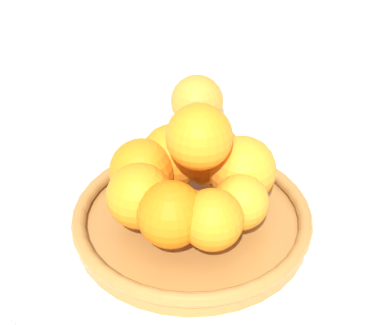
% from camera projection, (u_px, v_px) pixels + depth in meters
% --- Properties ---
extents(ground_plane, '(4.00, 4.00, 0.00)m').
position_uv_depth(ground_plane, '(192.00, 229.00, 0.79)').
color(ground_plane, white).
extents(fruit_bowl, '(0.29, 0.29, 0.03)m').
position_uv_depth(fruit_bowl, '(192.00, 219.00, 0.78)').
color(fruit_bowl, '#A57238').
rests_on(fruit_bowl, ground_plane).
extents(orange_pile, '(0.19, 0.20, 0.14)m').
position_uv_depth(orange_pile, '(190.00, 176.00, 0.75)').
color(orange_pile, orange).
rests_on(orange_pile, fruit_bowl).
extents(stray_orange, '(0.08, 0.08, 0.08)m').
position_uv_depth(stray_orange, '(196.00, 101.00, 0.96)').
color(stray_orange, orange).
rests_on(stray_orange, ground_plane).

